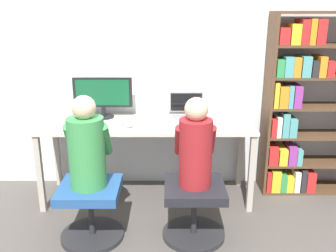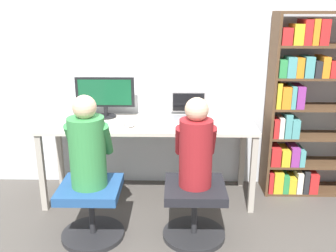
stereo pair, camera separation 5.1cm
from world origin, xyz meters
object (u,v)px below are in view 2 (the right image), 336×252
object	(u,v)px
desktop_monitor	(105,96)
office_chair_right	(194,207)
bookshelf	(304,110)
laptop	(189,113)
keyboard	(100,124)
person_at_laptop	(196,147)
person_at_monitor	(87,146)
office_chair_left	(91,207)

from	to	relation	value
desktop_monitor	office_chair_right	size ratio (longest dim) A/B	1.11
desktop_monitor	bookshelf	bearing A→B (deg)	-1.14
desktop_monitor	laptop	bearing A→B (deg)	-1.63
desktop_monitor	bookshelf	world-z (taller)	bookshelf
office_chair_right	keyboard	bearing A→B (deg)	145.69
desktop_monitor	bookshelf	xyz separation A→B (m)	(1.87, -0.04, -0.11)
keyboard	office_chair_right	size ratio (longest dim) A/B	0.86
desktop_monitor	office_chair_right	bearing A→B (deg)	-45.61
laptop	person_at_laptop	bearing A→B (deg)	-87.98
keyboard	person_at_monitor	bearing A→B (deg)	-88.75
laptop	person_at_monitor	distance (m)	1.14
desktop_monitor	office_chair_left	bearing A→B (deg)	-89.24
keyboard	office_chair_left	distance (m)	0.76
office_chair_right	person_at_monitor	bearing A→B (deg)	-179.18
keyboard	person_at_laptop	bearing A→B (deg)	-34.06
desktop_monitor	person_at_monitor	distance (m)	0.87
desktop_monitor	office_chair_left	distance (m)	1.10
laptop	person_at_monitor	bearing A→B (deg)	-133.34
laptop	keyboard	xyz separation A→B (m)	(-0.79, -0.25, -0.04)
keyboard	bookshelf	size ratio (longest dim) A/B	0.25
laptop	bookshelf	bearing A→B (deg)	-0.78
person_at_monitor	desktop_monitor	bearing A→B (deg)	90.77
office_chair_right	person_at_monitor	xyz separation A→B (m)	(-0.81, -0.01, 0.50)
desktop_monitor	person_at_laptop	world-z (taller)	person_at_laptop
office_chair_left	person_at_laptop	xyz separation A→B (m)	(0.81, 0.02, 0.50)
office_chair_left	person_at_monitor	xyz separation A→B (m)	(-0.00, 0.01, 0.50)
desktop_monitor	office_chair_right	xyz separation A→B (m)	(0.82, -0.84, -0.69)
keyboard	office_chair_left	bearing A→B (deg)	-88.77
desktop_monitor	office_chair_left	size ratio (longest dim) A/B	1.11
desktop_monitor	laptop	xyz separation A→B (m)	(0.79, -0.02, -0.16)
laptop	person_at_laptop	world-z (taller)	person_at_laptop
keyboard	office_chair_right	bearing A→B (deg)	-34.31
laptop	keyboard	bearing A→B (deg)	-162.17
desktop_monitor	person_at_laptop	xyz separation A→B (m)	(0.82, -0.83, -0.19)
office_chair_left	office_chair_right	xyz separation A→B (m)	(0.81, 0.02, 0.00)
keyboard	person_at_laptop	distance (m)	0.99
office_chair_left	bookshelf	xyz separation A→B (m)	(1.86, 0.82, 0.58)
person_at_monitor	person_at_laptop	bearing A→B (deg)	1.19
desktop_monitor	keyboard	world-z (taller)	desktop_monitor
laptop	person_at_laptop	xyz separation A→B (m)	(0.03, -0.81, -0.04)
person_at_monitor	office_chair_right	bearing A→B (deg)	0.82
desktop_monitor	laptop	distance (m)	0.81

